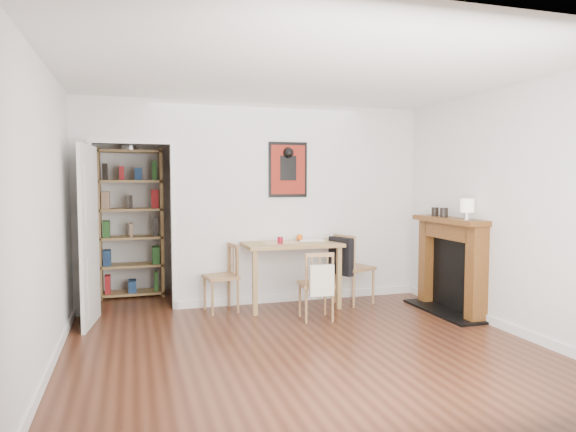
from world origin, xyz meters
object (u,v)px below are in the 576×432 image
object	(u,v)px
notebook	(311,240)
orange_fruit	(300,237)
dining_table	(290,250)
fireplace	(451,262)
chair_right	(353,268)
ceramic_jar_b	(435,212)
red_glass	(280,240)
mantel_lamp	(467,207)
chair_left	(221,278)
bookshelf	(131,224)
chair_front	(316,285)
ceramic_jar_a	(444,213)

from	to	relation	value
notebook	orange_fruit	bearing A→B (deg)	167.22
dining_table	fireplace	xyz separation A→B (m)	(1.80, -0.85, -0.11)
chair_right	ceramic_jar_b	bearing A→B (deg)	-24.08
red_glass	ceramic_jar_b	bearing A→B (deg)	-11.40
fireplace	mantel_lamp	size ratio (longest dim) A/B	5.14
orange_fruit	ceramic_jar_b	bearing A→B (deg)	-21.97
chair_left	orange_fruit	size ratio (longest dim) A/B	9.75
chair_left	ceramic_jar_b	xyz separation A→B (m)	(2.65, -0.53, 0.80)
chair_left	bookshelf	world-z (taller)	bookshelf
fireplace	notebook	distance (m)	1.77
mantel_lamp	notebook	bearing A→B (deg)	137.24
bookshelf	notebook	distance (m)	2.51
bookshelf	dining_table	bearing A→B (deg)	-31.70
notebook	chair_left	bearing A→B (deg)	-176.12
notebook	chair_front	bearing A→B (deg)	-104.87
notebook	mantel_lamp	bearing A→B (deg)	-42.76
dining_table	notebook	distance (m)	0.33
chair_left	ceramic_jar_b	distance (m)	2.82
orange_fruit	ceramic_jar_a	xyz separation A→B (m)	(1.57, -0.89, 0.35)
chair_left	bookshelf	distance (m)	1.70
chair_right	chair_front	world-z (taller)	chair_right
bookshelf	ceramic_jar_a	world-z (taller)	bookshelf
chair_front	notebook	world-z (taller)	notebook
dining_table	red_glass	world-z (taller)	red_glass
chair_front	orange_fruit	world-z (taller)	orange_fruit
ceramic_jar_a	ceramic_jar_b	xyz separation A→B (m)	(0.03, 0.24, -0.00)
chair_left	red_glass	xyz separation A→B (m)	(0.72, -0.14, 0.45)
chair_left	notebook	size ratio (longest dim) A/B	2.64
dining_table	chair_front	bearing A→B (deg)	-82.15
chair_right	chair_front	distance (m)	0.94
orange_fruit	notebook	size ratio (longest dim) A/B	0.27
mantel_lamp	ceramic_jar_b	xyz separation A→B (m)	(0.04, 0.70, -0.10)
orange_fruit	notebook	bearing A→B (deg)	-12.78
fireplace	chair_right	bearing A→B (deg)	142.91
bookshelf	fireplace	xyz separation A→B (m)	(3.74, -2.05, -0.40)
chair_front	ceramic_jar_a	distance (m)	1.82
red_glass	ceramic_jar_b	world-z (taller)	ceramic_jar_b
fireplace	ceramic_jar_a	world-z (taller)	ceramic_jar_a
mantel_lamp	ceramic_jar_b	world-z (taller)	mantel_lamp
dining_table	mantel_lamp	distance (m)	2.20
red_glass	orange_fruit	world-z (taller)	red_glass
ceramic_jar_a	ceramic_jar_b	size ratio (longest dim) A/B	1.06
dining_table	mantel_lamp	size ratio (longest dim) A/B	4.97
chair_left	ceramic_jar_b	bearing A→B (deg)	-11.31
orange_fruit	red_glass	bearing A→B (deg)	-143.03
chair_right	ceramic_jar_a	world-z (taller)	ceramic_jar_a
dining_table	mantel_lamp	world-z (taller)	mantel_lamp
dining_table	orange_fruit	distance (m)	0.24
chair_left	fireplace	bearing A→B (deg)	-17.52
chair_left	red_glass	distance (m)	0.86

